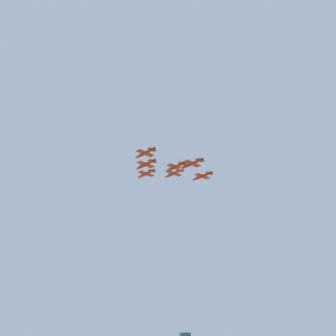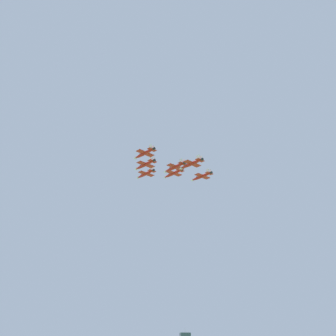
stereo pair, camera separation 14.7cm
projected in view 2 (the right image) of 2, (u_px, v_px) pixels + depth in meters
name	position (u px, v px, depth m)	size (l,w,h in m)	color
jet_lead	(145.00, 174.00, 237.59)	(15.21, 11.52, 3.59)	red
jet_left_wingman	(145.00, 165.00, 221.71)	(15.71, 12.34, 3.74)	red
jet_right_wingman	(173.00, 174.00, 235.42)	(15.26, 11.55, 3.60)	red
jet_left_outer	(144.00, 153.00, 205.99)	(14.84, 11.79, 3.55)	red
jet_right_outer	(201.00, 176.00, 232.37)	(15.17, 11.78, 3.60)	red
jet_slot_rear	(175.00, 167.00, 218.76)	(15.64, 11.99, 3.70)	red
jet_trailing	(191.00, 164.00, 209.24)	(15.26, 12.15, 3.65)	red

